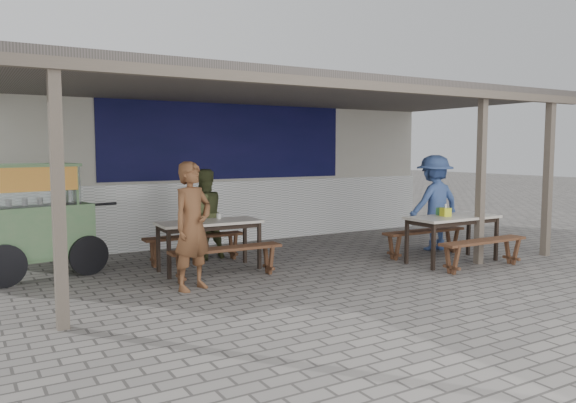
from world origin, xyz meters
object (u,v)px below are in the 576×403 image
(condiment_jar, at_px, (219,216))
(condiment_bowl, at_px, (189,220))
(bench_left_wall, at_px, (195,242))
(bench_right_street, at_px, (483,247))
(bench_left_street, at_px, (226,255))
(vendor_cart, at_px, (36,216))
(tissue_box, at_px, (446,212))
(patron_right_table, at_px, (434,203))
(table_right, at_px, (453,221))
(donation_box, at_px, (442,211))
(table_left, at_px, (209,226))
(patron_wall_side, at_px, (204,214))
(bench_right_wall, at_px, (424,236))
(patron_street_side, at_px, (193,226))

(condiment_jar, relative_size, condiment_bowl, 0.40)
(bench_left_wall, relative_size, bench_right_street, 0.99)
(bench_left_street, relative_size, vendor_cart, 0.85)
(bench_left_street, height_order, tissue_box, tissue_box)
(bench_left_street, distance_m, condiment_bowl, 0.89)
(bench_left_street, bearing_deg, patron_right_table, 4.01)
(bench_left_street, bearing_deg, table_right, -10.75)
(donation_box, bearing_deg, bench_left_street, 171.24)
(bench_left_street, xyz_separation_m, condiment_bowl, (-0.27, 0.73, 0.43))
(table_left, xyz_separation_m, donation_box, (3.59, -1.20, 0.14))
(patron_wall_side, xyz_separation_m, patron_right_table, (3.91, -1.31, 0.11))
(bench_right_street, height_order, donation_box, donation_box)
(vendor_cart, relative_size, tissue_box, 14.28)
(bench_right_wall, bearing_deg, table_left, 166.75)
(bench_right_street, height_order, bench_right_wall, same)
(bench_left_street, height_order, bench_right_street, same)
(table_right, height_order, vendor_cart, vendor_cart)
(bench_right_street, height_order, condiment_bowl, condiment_bowl)
(bench_right_wall, xyz_separation_m, tissue_box, (-0.12, -0.58, 0.47))
(bench_left_wall, height_order, condiment_jar, condiment_jar)
(bench_right_street, height_order, vendor_cart, vendor_cart)
(bench_left_street, distance_m, bench_right_street, 3.89)
(patron_wall_side, bearing_deg, vendor_cart, -7.41)
(patron_wall_side, height_order, patron_right_table, patron_right_table)
(donation_box, bearing_deg, bench_left_wall, 152.74)
(bench_right_wall, relative_size, donation_box, 9.15)
(bench_left_street, relative_size, patron_street_side, 0.98)
(bench_left_wall, distance_m, donation_box, 4.05)
(tissue_box, xyz_separation_m, condiment_bowl, (-3.77, 1.46, -0.04))
(table_right, xyz_separation_m, tissue_box, (-0.12, 0.04, 0.14))
(bench_right_wall, height_order, condiment_jar, condiment_jar)
(table_right, xyz_separation_m, patron_right_table, (0.57, 0.97, 0.18))
(bench_left_street, distance_m, bench_left_wall, 1.29)
(table_right, bearing_deg, patron_street_side, 173.12)
(donation_box, xyz_separation_m, condiment_jar, (-3.35, 1.39, -0.02))
(vendor_cart, bearing_deg, patron_right_table, -22.64)
(bench_left_street, bearing_deg, vendor_cart, 147.76)
(bench_left_wall, xyz_separation_m, bench_right_wall, (3.59, -1.44, 0.00))
(vendor_cart, xyz_separation_m, donation_box, (5.87, -2.05, -0.07))
(condiment_jar, bearing_deg, tissue_box, -25.80)
(patron_street_side, bearing_deg, patron_wall_side, 41.56)
(patron_street_side, bearing_deg, table_left, 34.36)
(bench_right_wall, xyz_separation_m, condiment_jar, (-3.36, 0.99, 0.45))
(vendor_cart, distance_m, condiment_bowl, 2.14)
(patron_wall_side, bearing_deg, bench_left_street, 71.53)
(bench_left_wall, bearing_deg, patron_wall_side, 43.43)
(condiment_jar, bearing_deg, table_right, -25.49)
(bench_left_wall, height_order, condiment_bowl, condiment_bowl)
(table_left, relative_size, tissue_box, 11.42)
(bench_left_street, relative_size, condiment_jar, 20.41)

